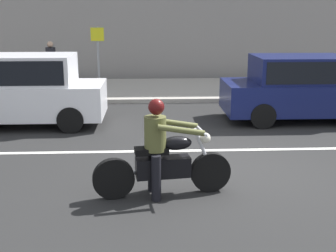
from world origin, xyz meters
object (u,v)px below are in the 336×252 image
at_px(motorcycle_with_rider_olive, 162,156).
at_px(parked_sedan_navy, 303,88).
at_px(pedestrian_bystander, 51,62).
at_px(parked_hatchback_white, 26,89).
at_px(street_sign_post, 98,52).

bearing_deg(motorcycle_with_rider_olive, parked_sedan_navy, 50.80).
height_order(motorcycle_with_rider_olive, parked_sedan_navy, parked_sedan_navy).
bearing_deg(pedestrian_bystander, parked_sedan_navy, -29.88).
xyz_separation_m(parked_hatchback_white, street_sign_post, (1.41, 3.98, 0.56)).
bearing_deg(motorcycle_with_rider_olive, street_sign_post, 102.35).
relative_size(motorcycle_with_rider_olive, pedestrian_bystander, 1.31).
distance_m(motorcycle_with_rider_olive, pedestrian_bystander, 9.79).
xyz_separation_m(parked_sedan_navy, street_sign_post, (-5.79, 3.78, 0.61)).
bearing_deg(pedestrian_bystander, parked_hatchback_white, -86.32).
distance_m(motorcycle_with_rider_olive, street_sign_post, 8.81).
xyz_separation_m(motorcycle_with_rider_olive, street_sign_post, (-1.88, 8.57, 0.85)).
relative_size(parked_hatchback_white, street_sign_post, 1.77).
distance_m(street_sign_post, pedestrian_bystander, 1.82).
distance_m(motorcycle_with_rider_olive, parked_sedan_navy, 6.19).
bearing_deg(parked_hatchback_white, pedestrian_bystander, 93.68).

